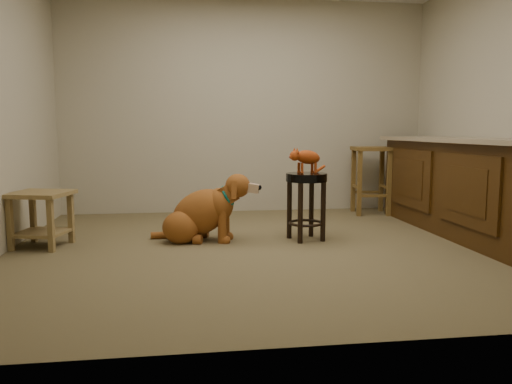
{
  "coord_description": "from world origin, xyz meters",
  "views": [
    {
      "loc": [
        -0.74,
        -4.19,
        1.01
      ],
      "look_at": [
        -0.11,
        0.3,
        0.45
      ],
      "focal_mm": 35.0,
      "sensor_mm": 36.0,
      "label": 1
    }
  ],
  "objects": [
    {
      "name": "tabby_kitten",
      "position": [
        0.34,
        0.26,
        0.76
      ],
      "size": [
        0.39,
        0.22,
        0.26
      ],
      "rotation": [
        0.0,
        0.0,
        0.23
      ],
      "color": "#9B380F",
      "rests_on": "padded_stool"
    },
    {
      "name": "floor",
      "position": [
        0.0,
        0.0,
        0.0
      ],
      "size": [
        4.5,
        4.0,
        0.01
      ],
      "primitive_type": "cube",
      "color": "brown",
      "rests_on": "ground"
    },
    {
      "name": "wood_stool",
      "position": [
        1.47,
        1.59,
        0.43
      ],
      "size": [
        0.49,
        0.49,
        0.81
      ],
      "rotation": [
        0.0,
        0.0,
        -0.12
      ],
      "color": "brown",
      "rests_on": "ground"
    },
    {
      "name": "cabinet_run",
      "position": [
        1.94,
        0.3,
        0.44
      ],
      "size": [
        0.7,
        2.56,
        0.94
      ],
      "color": "#42280B",
      "rests_on": "ground"
    },
    {
      "name": "room_shell",
      "position": [
        0.0,
        0.0,
        1.68
      ],
      "size": [
        4.54,
        4.04,
        2.62
      ],
      "color": "#AFA88D",
      "rests_on": "ground"
    },
    {
      "name": "golden_retriever",
      "position": [
        -0.61,
        0.36,
        0.25
      ],
      "size": [
        1.01,
        0.58,
        0.67
      ],
      "rotation": [
        0.0,
        0.0,
        -0.25
      ],
      "color": "brown",
      "rests_on": "ground"
    },
    {
      "name": "padded_stool",
      "position": [
        0.35,
        0.26,
        0.44
      ],
      "size": [
        0.39,
        0.39,
        0.62
      ],
      "rotation": [
        0.0,
        0.0,
        0.23
      ],
      "color": "black",
      "rests_on": "ground"
    },
    {
      "name": "side_table",
      "position": [
        -2.0,
        0.3,
        0.32
      ],
      "size": [
        0.56,
        0.56,
        0.48
      ],
      "rotation": [
        0.0,
        0.0,
        -0.24
      ],
      "color": "olive",
      "rests_on": "ground"
    }
  ]
}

